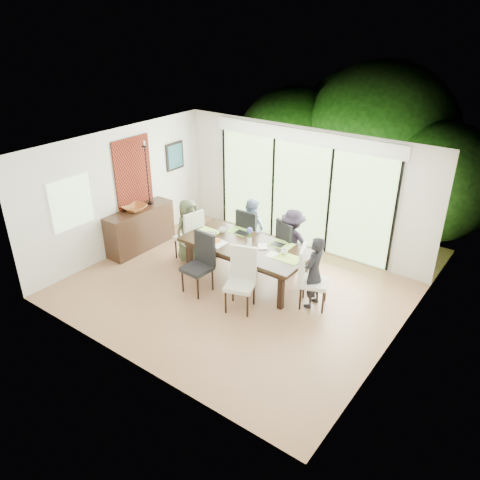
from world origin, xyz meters
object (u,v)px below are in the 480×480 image
Objects in this scene: chair_near_right at (240,281)px; sideboard at (140,229)px; table_top at (246,246)px; chair_left_end at (188,234)px; person_right_end at (314,273)px; laptop at (209,234)px; person_far_right at (292,242)px; cup_c at (284,252)px; person_left_end at (189,230)px; person_far_left at (251,229)px; vase at (250,241)px; chair_far_right at (293,246)px; chair_right_end at (314,278)px; bowl at (135,208)px; cup_b at (249,246)px; chair_far_left at (252,233)px; cup_a at (222,230)px; chair_near_left at (197,264)px.

sideboard is at bearing 150.24° from chair_near_right.
table_top is 2.18× the size of chair_left_end.
person_right_end reaches higher than laptop.
person_far_right is 10.40× the size of cup_c.
person_left_end is (0.02, 0.00, 0.10)m from chair_left_end.
person_far_left is 10.75× the size of vase.
chair_left_end is 2.22m from chair_far_right.
chair_right_end is 1.33m from chair_near_right.
table_top is 0.12m from vase.
vase is 0.26× the size of bowl.
laptop is at bearing -173.09° from cup_c.
table_top is at bearing 124.36° from person_far_left.
chair_left_end is at bearing 176.53° from cup_b.
chair_far_right is 0.83m from cup_c.
person_far_right is at bearing -57.50° from person_left_end.
person_right_end is 0.71m from cup_c.
person_right_end is at bearing 22.83° from chair_near_right.
cup_a is (-0.25, -0.70, 0.26)m from chair_far_left.
person_far_left reaches higher than table_top.
chair_near_right is at bearing 80.62° from person_far_right.
bowl is at bearing 25.98° from chair_far_left.
table_top is 0.86m from laptop.
laptop is (-1.40, -0.95, 0.22)m from chair_far_right.
person_right_end reaches higher than bowl.
chair_left_end is 0.70× the size of sideboard.
chair_far_right is (2.05, 0.85, 0.00)m from chair_left_end.
person_right_end is 2.75× the size of bowl.
chair_left_end is at bearing 11.42° from sideboard.
chair_near_left is 2.35× the size of bowl.
chair_left_end reaches higher than laptop.
cup_a is (0.78, 0.15, 0.16)m from person_left_end.
chair_near_left is 11.00× the size of cup_b.
chair_far_right is 2.35× the size of bowl.
bowl is at bearing -171.86° from vase.
chair_far_right reaches higher than sideboard.
chair_left_end and chair_near_right have the same top height.
laptop is at bearing 25.90° from person_far_right.
person_far_left is at bearing 122.83° from cup_b.
bowl is (-2.02, -0.50, 0.15)m from cup_a.
table_top is 0.20m from cup_b.
cup_c is at bearing -77.22° from person_left_end.
chair_far_left is 0.10m from person_far_left.
person_right_end is 1.00× the size of person_far_right.
cup_b is at bearing 98.93° from chair_left_end.
chair_near_left reaches higher than cup_b.
vase is at bearing -92.14° from person_right_end.
chair_far_left is at bearing 122.28° from cup_b.
chair_near_right is at bearing -103.46° from person_left_end.
chair_near_right is at bearing -69.07° from laptop.
chair_near_right is at bearing 125.10° from person_far_left.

